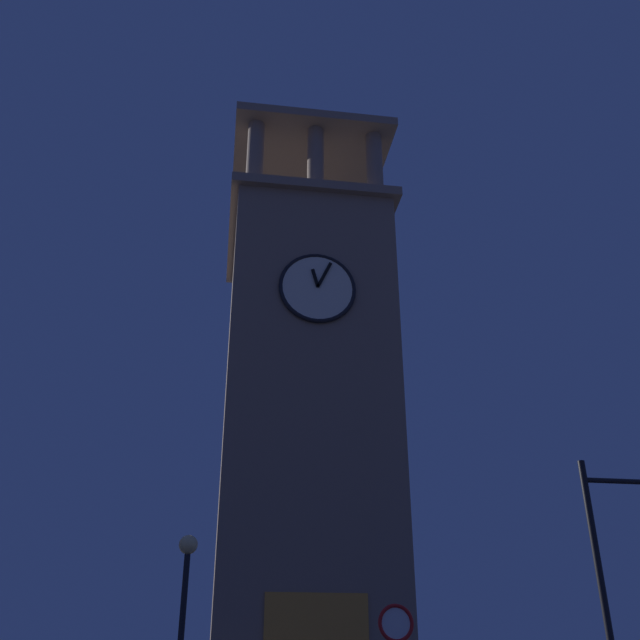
# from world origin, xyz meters

# --- Properties ---
(clocktower) EXTENTS (6.90, 8.33, 26.22)m
(clocktower) POSITION_xyz_m (-2.13, -2.44, 10.22)
(clocktower) COLOR gray
(clocktower) RESTS_ON ground_plane
(street_lamp) EXTENTS (0.44, 0.44, 4.70)m
(street_lamp) POSITION_xyz_m (1.70, 7.06, 3.32)
(street_lamp) COLOR black
(street_lamp) RESTS_ON ground_plane
(no_horn_sign) EXTENTS (0.78, 0.14, 3.14)m
(no_horn_sign) POSITION_xyz_m (-2.84, 8.51, 2.47)
(no_horn_sign) COLOR black
(no_horn_sign) RESTS_ON ground_plane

